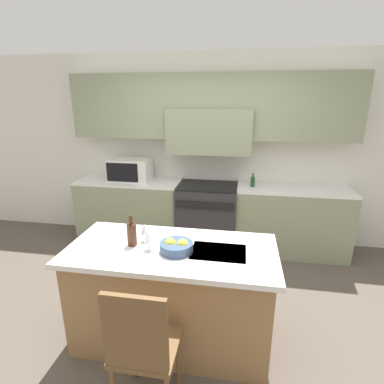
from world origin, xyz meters
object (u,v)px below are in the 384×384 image
at_px(range_stove, 207,216).
at_px(wine_glass_far, 145,229).
at_px(wine_glass_near, 148,238).
at_px(oil_bottle_on_counter, 253,182).
at_px(microwave, 130,170).
at_px(island_chair, 142,346).
at_px(wine_bottle, 132,234).
at_px(fruit_bowl, 176,246).

bearing_deg(range_stove, wine_glass_far, -100.76).
height_order(wine_glass_near, oil_bottle_on_counter, oil_bottle_on_counter).
height_order(microwave, island_chair, microwave).
bearing_deg(island_chair, wine_bottle, 113.41).
bearing_deg(wine_glass_far, range_stove, 79.24).
xyz_separation_m(island_chair, wine_glass_far, (-0.22, 0.79, 0.44)).
distance_m(microwave, wine_glass_near, 2.11).
relative_size(microwave, wine_bottle, 2.15).
relative_size(wine_bottle, fruit_bowl, 1.01).
xyz_separation_m(wine_bottle, fruit_bowl, (0.39, -0.05, -0.06)).
xyz_separation_m(microwave, wine_bottle, (0.71, -1.85, -0.10)).
bearing_deg(wine_glass_far, oil_bottle_on_counter, 61.40).
distance_m(microwave, wine_bottle, 1.98).
relative_size(island_chair, oil_bottle_on_counter, 5.50).
bearing_deg(wine_glass_near, wine_glass_far, 116.79).
bearing_deg(wine_bottle, oil_bottle_on_counter, 60.32).
relative_size(wine_bottle, wine_glass_far, 1.59).
bearing_deg(oil_bottle_on_counter, wine_bottle, -119.68).
xyz_separation_m(wine_glass_far, fruit_bowl, (0.30, -0.13, -0.07)).
bearing_deg(microwave, wine_glass_near, -65.57).
distance_m(wine_bottle, fruit_bowl, 0.40).
bearing_deg(wine_glass_far, microwave, 114.23).
bearing_deg(wine_bottle, wine_glass_far, 42.19).
relative_size(wine_bottle, wine_glass_near, 1.59).
height_order(microwave, wine_glass_near, microwave).
relative_size(island_chair, wine_bottle, 3.76).
xyz_separation_m(wine_bottle, oil_bottle_on_counter, (1.03, 1.82, 0.01)).
bearing_deg(wine_glass_near, oil_bottle_on_counter, 65.23).
distance_m(wine_glass_near, wine_glass_far, 0.17).
height_order(island_chair, oil_bottle_on_counter, oil_bottle_on_counter).
relative_size(wine_bottle, oil_bottle_on_counter, 1.46).
distance_m(range_stove, wine_glass_far, 1.87).
bearing_deg(microwave, wine_bottle, -69.07).
relative_size(range_stove, wine_glass_near, 5.39).
bearing_deg(fruit_bowl, microwave, 120.06).
relative_size(microwave, oil_bottle_on_counter, 3.14).
xyz_separation_m(island_chair, wine_glass_near, (-0.14, 0.64, 0.44)).
xyz_separation_m(range_stove, oil_bottle_on_counter, (0.61, -0.02, 0.55)).
distance_m(wine_bottle, oil_bottle_on_counter, 2.09).
height_order(wine_glass_far, fruit_bowl, wine_glass_far).
height_order(microwave, fruit_bowl, microwave).
xyz_separation_m(microwave, wine_glass_far, (0.80, -1.77, -0.08)).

